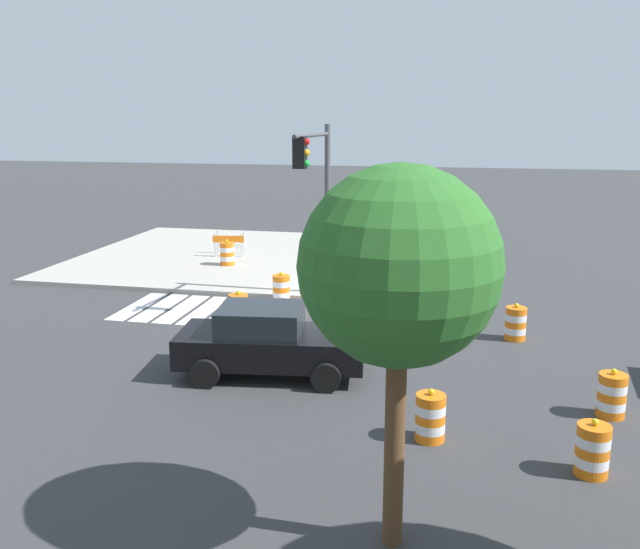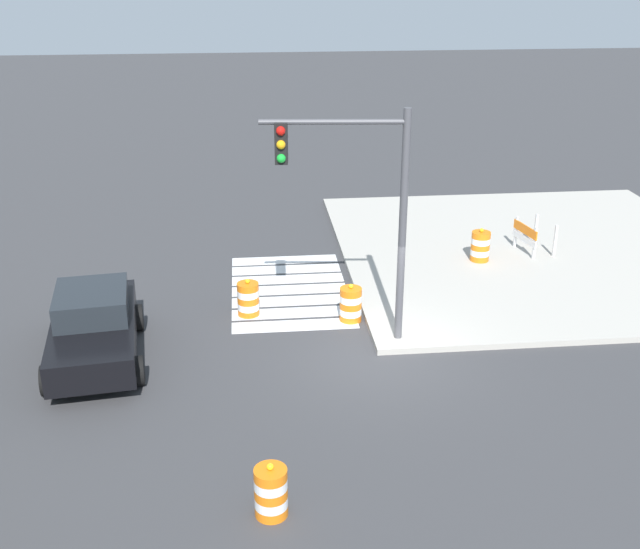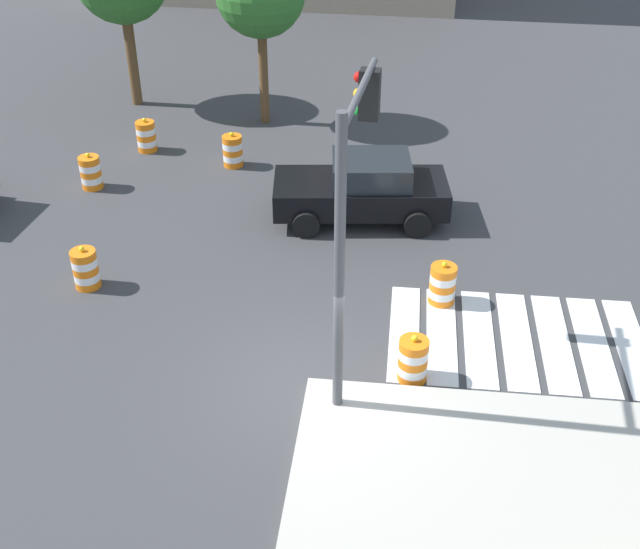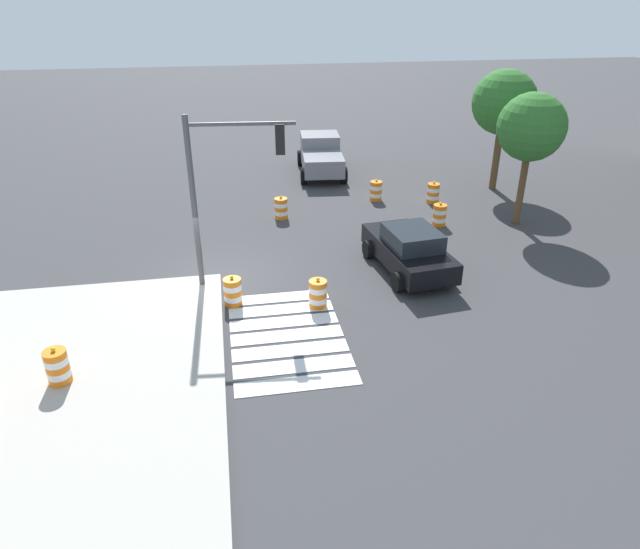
% 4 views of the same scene
% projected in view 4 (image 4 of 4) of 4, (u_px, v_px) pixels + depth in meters
% --- Properties ---
extents(ground_plane, '(120.00, 120.00, 0.00)m').
position_uv_depth(ground_plane, '(221.00, 278.00, 19.42)').
color(ground_plane, '#38383A').
extents(crosswalk_stripes, '(5.10, 3.20, 0.02)m').
position_uv_depth(crosswalk_stripes, '(287.00, 336.00, 16.18)').
color(crosswalk_stripes, silver).
rests_on(crosswalk_stripes, ground).
extents(sports_car, '(4.49, 2.52, 1.63)m').
position_uv_depth(sports_car, '(409.00, 249.00, 19.57)').
color(sports_car, black).
rests_on(sports_car, ground).
extents(pickup_truck, '(5.31, 2.73, 1.92)m').
position_uv_depth(pickup_truck, '(321.00, 154.00, 30.16)').
color(pickup_truck, slate).
rests_on(pickup_truck, ground).
extents(traffic_barrel_near_corner, '(0.56, 0.56, 1.02)m').
position_uv_depth(traffic_barrel_near_corner, '(281.00, 208.00, 24.24)').
color(traffic_barrel_near_corner, orange).
rests_on(traffic_barrel_near_corner, ground).
extents(traffic_barrel_crosswalk_end, '(0.56, 0.56, 1.02)m').
position_uv_depth(traffic_barrel_crosswalk_end, '(376.00, 191.00, 26.33)').
color(traffic_barrel_crosswalk_end, orange).
rests_on(traffic_barrel_crosswalk_end, ground).
extents(traffic_barrel_median_near, '(0.56, 0.56, 1.02)m').
position_uv_depth(traffic_barrel_median_near, '(318.00, 294.00, 17.48)').
color(traffic_barrel_median_near, orange).
rests_on(traffic_barrel_median_near, ground).
extents(traffic_barrel_median_far, '(0.56, 0.56, 1.02)m').
position_uv_depth(traffic_barrel_median_far, '(440.00, 215.00, 23.53)').
color(traffic_barrel_median_far, orange).
rests_on(traffic_barrel_median_far, ground).
extents(traffic_barrel_far_curb, '(0.56, 0.56, 1.02)m').
position_uv_depth(traffic_barrel_far_curb, '(433.00, 193.00, 26.04)').
color(traffic_barrel_far_curb, orange).
rests_on(traffic_barrel_far_curb, ground).
extents(traffic_barrel_lane_center, '(0.56, 0.56, 1.02)m').
position_uv_depth(traffic_barrel_lane_center, '(233.00, 292.00, 17.59)').
color(traffic_barrel_lane_center, orange).
rests_on(traffic_barrel_lane_center, ground).
extents(traffic_barrel_on_sidewalk, '(0.56, 0.56, 1.02)m').
position_uv_depth(traffic_barrel_on_sidewalk, '(57.00, 367.00, 13.87)').
color(traffic_barrel_on_sidewalk, orange).
rests_on(traffic_barrel_on_sidewalk, sidewalk_corner).
extents(traffic_light_pole, '(0.53, 3.28, 5.50)m').
position_uv_depth(traffic_light_pole, '(229.00, 172.00, 17.13)').
color(traffic_light_pole, '#4C4C51').
rests_on(traffic_light_pole, sidewalk_corner).
extents(street_tree_streetside_near, '(2.97, 2.97, 5.65)m').
position_uv_depth(street_tree_streetside_near, '(504.00, 103.00, 26.21)').
color(street_tree_streetside_near, brown).
rests_on(street_tree_streetside_near, ground).
extents(street_tree_streetside_mid, '(2.67, 2.67, 5.37)m').
position_uv_depth(street_tree_streetside_mid, '(531.00, 128.00, 22.12)').
color(street_tree_streetside_mid, brown).
rests_on(street_tree_streetside_mid, ground).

